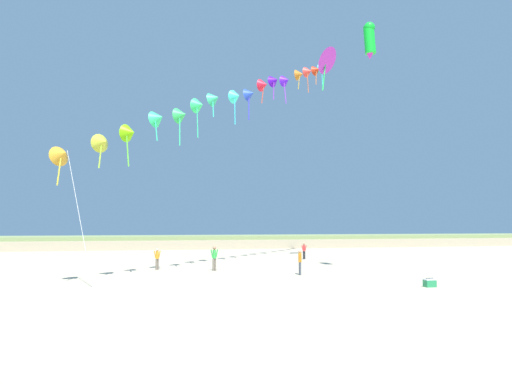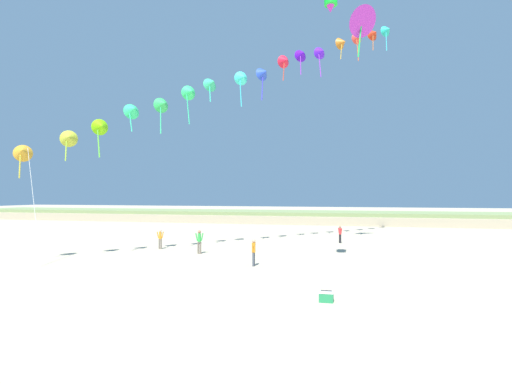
# 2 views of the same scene
# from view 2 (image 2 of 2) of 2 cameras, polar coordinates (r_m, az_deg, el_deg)

# --- Properties ---
(ground_plane) EXTENTS (240.00, 240.00, 0.00)m
(ground_plane) POSITION_cam_2_polar(r_m,az_deg,el_deg) (15.12, -3.10, -16.84)
(ground_plane) COLOR tan
(dune_ridge) EXTENTS (120.00, 11.18, 1.68)m
(dune_ridge) POSITION_cam_2_polar(r_m,az_deg,el_deg) (60.46, 9.96, -3.57)
(dune_ridge) COLOR tan
(dune_ridge) RESTS_ON ground
(person_near_left) EXTENTS (0.41, 0.44, 1.51)m
(person_near_left) POSITION_cam_2_polar(r_m,az_deg,el_deg) (35.90, 11.92, -5.76)
(person_near_left) COLOR black
(person_near_left) RESTS_ON ground
(person_near_right) EXTENTS (0.22, 0.57, 1.62)m
(person_near_right) POSITION_cam_2_polar(r_m,az_deg,el_deg) (24.01, -0.34, -8.36)
(person_near_right) COLOR #474C56
(person_near_right) RESTS_ON ground
(person_mid_center) EXTENTS (0.51, 0.33, 1.55)m
(person_mid_center) POSITION_cam_2_polar(r_m,az_deg,el_deg) (32.26, -13.52, -6.35)
(person_mid_center) COLOR #726656
(person_mid_center) RESTS_ON ground
(person_far_left) EXTENTS (0.58, 0.29, 1.70)m
(person_far_left) POSITION_cam_2_polar(r_m,az_deg,el_deg) (29.21, -8.09, -6.81)
(person_far_left) COLOR #726656
(person_far_left) RESTS_ON ground
(kite_banner_string) EXTENTS (24.42, 22.90, 21.33)m
(kite_banner_string) POSITION_cam_2_polar(r_m,az_deg,el_deg) (33.57, -0.72, 16.49)
(kite_banner_string) COLOR gold
(large_kite_mid_trail) EXTENTS (3.30, 3.23, 4.36)m
(large_kite_mid_trail) POSITION_cam_2_polar(r_m,az_deg,el_deg) (37.38, 14.59, 22.60)
(large_kite_mid_trail) COLOR #D835CF
(beach_cooler) EXTENTS (0.58, 0.41, 0.46)m
(beach_cooler) POSITION_cam_2_polar(r_m,az_deg,el_deg) (16.67, 10.01, -14.50)
(beach_cooler) COLOR #23844C
(beach_cooler) RESTS_ON ground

